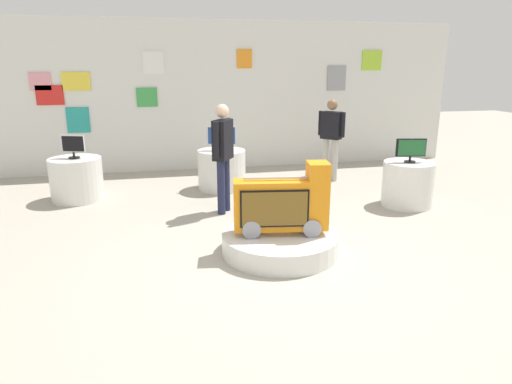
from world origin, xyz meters
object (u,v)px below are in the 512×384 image
Objects in this scene: display_pedestal_left_rear at (222,170)px; shopper_browsing_rear at (223,150)px; tv_on_right_rear at (73,145)px; tv_on_left_rear at (221,137)px; display_pedestal_center_rear at (408,184)px; tv_on_center_rear at (411,149)px; shopper_browsing_near_truck at (331,134)px; display_pedestal_right_rear at (77,179)px; main_display_pedestal at (280,243)px; novelty_firetruck_tv at (283,205)px.

shopper_browsing_rear is (-0.16, -1.39, 0.62)m from display_pedestal_left_rear.
tv_on_left_rear is at bearing 4.47° from tv_on_right_rear.
display_pedestal_center_rear is 0.57m from tv_on_center_rear.
tv_on_left_rear is (0.00, -0.00, 0.60)m from display_pedestal_left_rear.
display_pedestal_left_rear and display_pedestal_center_rear have the same top height.
tv_on_right_rear reaches higher than display_pedestal_left_rear.
shopper_browsing_near_truck reaches higher than display_pedestal_center_rear.
tv_on_left_rear reaches higher than tv_on_center_rear.
display_pedestal_right_rear is (-2.50, -0.19, -0.60)m from tv_on_left_rear.
shopper_browsing_rear is at bearing 104.64° from main_display_pedestal.
shopper_browsing_near_truck reaches higher than tv_on_left_rear.
shopper_browsing_near_truck is at bearing 60.37° from novelty_firetruck_tv.
display_pedestal_center_rear is 2.03m from shopper_browsing_near_truck.
display_pedestal_left_rear is at bearing 95.57° from novelty_firetruck_tv.
tv_on_center_rear is at bearing -79.33° from display_pedestal_center_rear.
main_display_pedestal is at bearing -119.98° from shopper_browsing_near_truck.
display_pedestal_left_rear is 1.08× the size of display_pedestal_center_rear.
shopper_browsing_rear is (-2.97, 0.28, 0.04)m from tv_on_center_rear.
tv_on_center_rear is at bearing -15.51° from display_pedestal_right_rear.
shopper_browsing_near_truck reaches higher than display_pedestal_left_rear.
display_pedestal_right_rear is (-5.30, 1.47, 0.00)m from display_pedestal_center_rear.
tv_on_left_rear reaches higher than novelty_firetruck_tv.
display_pedestal_right_rear is at bearing 164.53° from display_pedestal_center_rear.
shopper_browsing_rear is at bearing -27.06° from tv_on_right_rear.
tv_on_center_rear is at bearing -15.47° from tv_on_right_rear.
shopper_browsing_rear reaches higher than tv_on_right_rear.
display_pedestal_left_rear is at bearing 149.32° from display_pedestal_center_rear.
display_pedestal_left_rear is 2.57m from tv_on_right_rear.
novelty_firetruck_tv is 0.73× the size of shopper_browsing_near_truck.
shopper_browsing_near_truck is (-0.63, 1.84, 0.57)m from display_pedestal_center_rear.
tv_on_center_rear reaches higher than display_pedestal_right_rear.
display_pedestal_center_rear is at bearing -30.68° from display_pedestal_left_rear.
display_pedestal_center_rear is (2.50, 1.45, -0.25)m from novelty_firetruck_tv.
tv_on_center_rear is at bearing -5.30° from shopper_browsing_rear.
tv_on_center_rear is 1.21× the size of tv_on_right_rear.
novelty_firetruck_tv is at bearing -84.43° from display_pedestal_left_rear.
tv_on_right_rear is at bearing -175.34° from shopper_browsing_near_truck.
display_pedestal_right_rear is at bearing 108.50° from tv_on_right_rear.
main_display_pedestal is at bearing 154.39° from novelty_firetruck_tv.
shopper_browsing_rear is (-0.45, 1.71, 0.85)m from main_display_pedestal.
tv_on_center_rear is 1.95m from shopper_browsing_near_truck.
tv_on_right_rear reaches higher than tv_on_center_rear.
display_pedestal_left_rear and display_pedestal_right_rear have the same top height.
main_display_pedestal is 2.91m from display_pedestal_center_rear.
display_pedestal_left_rear is at bearing -175.24° from shopper_browsing_near_truck.
tv_on_right_rear is (0.00, -0.00, 0.57)m from display_pedestal_right_rear.
main_display_pedestal is 3.01m from tv_on_center_rear.
tv_on_left_rear reaches higher than display_pedestal_center_rear.
shopper_browsing_rear reaches higher than display_pedestal_right_rear.
tv_on_left_rear reaches higher than display_pedestal_left_rear.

